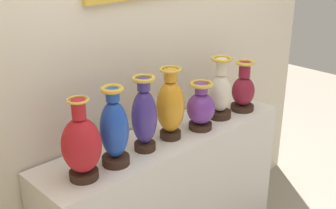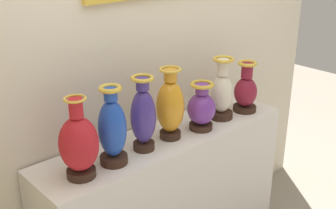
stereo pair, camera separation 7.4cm
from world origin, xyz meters
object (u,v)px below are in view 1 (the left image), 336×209
(vase_sapphire, at_px, (114,130))
(vase_indigo, at_px, (144,116))
(vase_ivory, at_px, (220,92))
(vase_amber, at_px, (170,106))
(vase_violet, at_px, (201,108))
(vase_crimson, at_px, (82,146))
(vase_burgundy, at_px, (243,90))

(vase_sapphire, relative_size, vase_indigo, 1.00)
(vase_sapphire, xyz_separation_m, vase_ivory, (0.83, 0.02, -0.02))
(vase_amber, bearing_deg, vase_violet, -9.43)
(vase_crimson, xyz_separation_m, vase_burgundy, (1.23, -0.01, -0.03))
(vase_crimson, bearing_deg, vase_ivory, 1.17)
(vase_sapphire, distance_m, vase_indigo, 0.21)
(vase_indigo, bearing_deg, vase_sapphire, -175.98)
(vase_indigo, height_order, vase_burgundy, vase_indigo)
(vase_violet, height_order, vase_burgundy, vase_burgundy)
(vase_crimson, bearing_deg, vase_burgundy, -0.28)
(vase_amber, xyz_separation_m, vase_burgundy, (0.63, -0.03, -0.05))
(vase_violet, bearing_deg, vase_amber, 170.57)
(vase_crimson, height_order, vase_ivory, vase_crimson)
(vase_crimson, relative_size, vase_indigo, 0.98)
(vase_violet, xyz_separation_m, vase_ivory, (0.21, 0.03, 0.03))
(vase_crimson, relative_size, vase_violet, 1.40)
(vase_violet, height_order, vase_ivory, vase_ivory)
(vase_indigo, distance_m, vase_ivory, 0.63)
(vase_violet, bearing_deg, vase_indigo, 176.36)
(vase_crimson, height_order, vase_indigo, vase_indigo)
(vase_sapphire, relative_size, vase_amber, 1.00)
(vase_ivory, bearing_deg, vase_amber, 179.31)
(vase_amber, xyz_separation_m, vase_violet, (0.21, -0.04, -0.06))
(vase_sapphire, bearing_deg, vase_burgundy, -0.46)
(vase_crimson, distance_m, vase_violet, 0.81)
(vase_indigo, xyz_separation_m, vase_ivory, (0.63, 0.00, -0.03))
(vase_indigo, height_order, vase_ivory, vase_indigo)
(vase_amber, distance_m, vase_ivory, 0.43)
(vase_sapphire, height_order, vase_amber, same)
(vase_amber, height_order, vase_burgundy, vase_amber)
(vase_sapphire, bearing_deg, vase_amber, 3.34)
(vase_indigo, height_order, vase_violet, vase_indigo)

